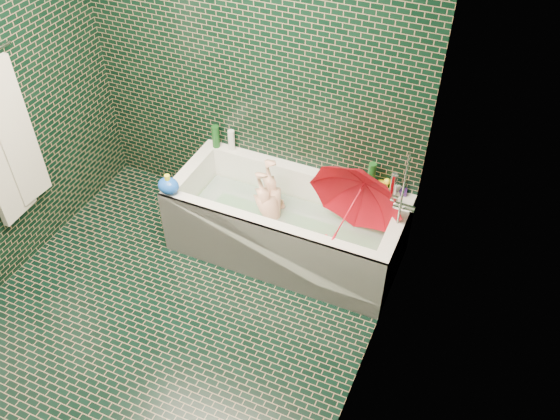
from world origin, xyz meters
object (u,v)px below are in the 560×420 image
at_px(child, 272,215).
at_px(bath_toy, 168,185).
at_px(bathtub, 286,231).
at_px(umbrella, 349,211).
at_px(rubber_duck, 382,184).

bearing_deg(child, bath_toy, -60.82).
bearing_deg(bathtub, child, 171.37).
bearing_deg(umbrella, rubber_duck, 83.94).
bearing_deg(child, bathtub, 84.48).
distance_m(child, umbrella, 0.67).
xyz_separation_m(child, rubber_duck, (0.72, 0.33, 0.29)).
height_order(child, umbrella, umbrella).
height_order(bathtub, umbrella, umbrella).
distance_m(umbrella, rubber_duck, 0.41).
distance_m(bathtub, umbrella, 0.62).
bearing_deg(bath_toy, rubber_duck, 49.59).
relative_size(child, rubber_duck, 6.77).
height_order(umbrella, rubber_duck, umbrella).
bearing_deg(bath_toy, umbrella, 36.07).
bearing_deg(umbrella, child, -174.16).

